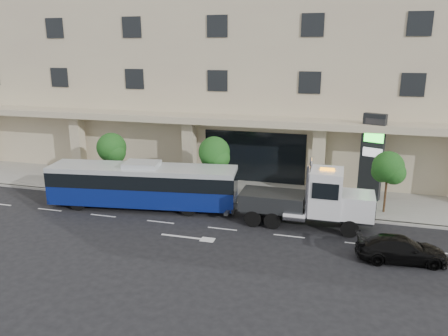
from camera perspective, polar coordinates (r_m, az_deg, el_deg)
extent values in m
plane|color=black|center=(27.73, 0.61, -6.75)|extent=(120.00, 120.00, 0.00)
cube|color=gray|center=(32.25, 2.87, -3.36)|extent=(120.00, 6.00, 0.15)
cube|color=gray|center=(29.50, 1.60, -5.19)|extent=(120.00, 0.30, 0.15)
cube|color=tan|center=(40.83, 6.36, 14.75)|extent=(60.00, 15.00, 20.00)
cube|color=tan|center=(32.71, 3.68, 6.17)|extent=(60.00, 2.80, 0.50)
cube|color=black|center=(34.45, 3.98, 1.46)|extent=(8.00, 0.12, 4.00)
cube|color=tan|center=(39.03, -18.53, 3.04)|extent=(0.90, 0.90, 4.90)
cube|color=tan|center=(34.56, -4.55, 2.26)|extent=(0.90, 0.90, 4.90)
cube|color=tan|center=(32.63, 12.23, 1.15)|extent=(0.90, 0.90, 4.90)
cylinder|color=#422B19|center=(34.05, -14.29, -0.21)|extent=(0.14, 0.14, 2.80)
sphere|color=#124115|center=(33.64, -14.48, 2.61)|extent=(2.20, 2.20, 2.20)
sphere|color=#124115|center=(33.37, -14.09, 1.97)|extent=(1.65, 1.65, 1.65)
sphere|color=#124115|center=(34.04, -14.71, 2.05)|extent=(1.54, 1.54, 1.54)
cylinder|color=#422B19|center=(30.96, -1.27, -1.15)|extent=(0.14, 0.14, 2.94)
sphere|color=#124115|center=(30.49, -1.29, 2.10)|extent=(2.20, 2.20, 2.20)
sphere|color=#124115|center=(30.29, -0.76, 1.35)|extent=(1.65, 1.65, 1.65)
sphere|color=#124115|center=(30.86, -1.72, 1.46)|extent=(1.54, 1.54, 1.54)
cylinder|color=#422B19|center=(29.97, 20.35, -2.95)|extent=(0.14, 0.14, 2.73)
sphere|color=#124115|center=(29.51, 20.65, 0.15)|extent=(2.00, 2.00, 2.00)
sphere|color=#124115|center=(29.43, 21.30, -0.59)|extent=(1.50, 1.50, 1.50)
sphere|color=#124115|center=(29.77, 19.98, -0.44)|extent=(1.40, 1.40, 1.40)
cylinder|color=black|center=(30.67, -18.53, -4.32)|extent=(1.07, 0.45, 1.04)
cylinder|color=black|center=(32.53, -16.87, -3.04)|extent=(1.07, 0.45, 1.04)
cylinder|color=black|center=(28.25, -4.65, -5.24)|extent=(1.07, 0.45, 1.04)
cylinder|color=black|center=(30.26, -3.78, -3.78)|extent=(1.07, 0.45, 1.04)
cube|color=navy|center=(29.93, -10.49, -3.29)|extent=(12.75, 4.24, 1.25)
cube|color=black|center=(29.60, -10.60, -1.28)|extent=(12.75, 4.28, 0.94)
cube|color=#B9BFC3|center=(29.43, -10.66, -0.11)|extent=(12.75, 4.24, 0.31)
cube|color=#B9BFC3|center=(29.34, -10.69, 0.47)|extent=(2.49, 1.96, 0.31)
cube|color=#2D3033|center=(32.52, -20.92, -3.52)|extent=(0.48, 2.60, 0.31)
cube|color=#2D3033|center=(28.84, 1.41, -4.85)|extent=(0.48, 2.60, 0.31)
cube|color=#2D3033|center=(27.02, 10.51, -5.95)|extent=(7.87, 0.98, 0.37)
cube|color=silver|center=(26.66, 17.06, -4.68)|extent=(1.86, 2.14, 1.39)
cube|color=silver|center=(26.72, 19.05, -4.81)|extent=(0.09, 1.85, 1.11)
cube|color=silver|center=(26.44, 13.17, -3.07)|extent=(1.87, 2.32, 2.68)
cube|color=black|center=(26.30, 15.13, -2.35)|extent=(0.11, 2.04, 1.11)
cylinder|color=silver|center=(25.46, 10.80, -3.11)|extent=(0.17, 0.17, 3.14)
cylinder|color=silver|center=(27.39, 11.19, -1.79)|extent=(0.17, 0.17, 3.14)
cube|color=#2D3033|center=(26.99, 6.37, -4.23)|extent=(3.90, 2.25, 1.02)
cube|color=#2D3033|center=(27.59, 1.77, -4.91)|extent=(1.48, 0.27, 0.20)
cube|color=#2D3033|center=(27.85, 0.65, -5.52)|extent=(0.24, 1.67, 0.17)
cube|color=orange|center=(26.04, 13.36, -0.18)|extent=(0.83, 0.33, 0.13)
cylinder|color=black|center=(26.14, 16.08, -7.62)|extent=(1.02, 0.30, 1.02)
cylinder|color=black|center=(27.95, 16.09, -6.09)|extent=(1.02, 0.30, 1.02)
cylinder|color=black|center=(26.40, 6.36, -6.84)|extent=(1.02, 0.30, 1.02)
cylinder|color=black|center=(28.19, 7.02, -5.38)|extent=(1.02, 0.30, 1.02)
cylinder|color=black|center=(26.60, 3.79, -6.60)|extent=(1.02, 0.30, 1.02)
cylinder|color=black|center=(28.37, 4.61, -5.17)|extent=(1.02, 0.30, 1.02)
imported|color=black|center=(24.19, 22.13, -9.78)|extent=(4.62, 2.29, 1.29)
cube|color=black|center=(31.78, 18.72, 1.35)|extent=(1.59, 1.01, 6.05)
cube|color=#24DB2E|center=(31.17, 19.00, 4.10)|extent=(1.24, 0.53, 1.01)
cube|color=silver|center=(31.42, 18.81, 1.94)|extent=(1.24, 0.53, 0.60)
cube|color=#262628|center=(31.02, 19.15, 5.74)|extent=(1.24, 0.53, 0.40)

